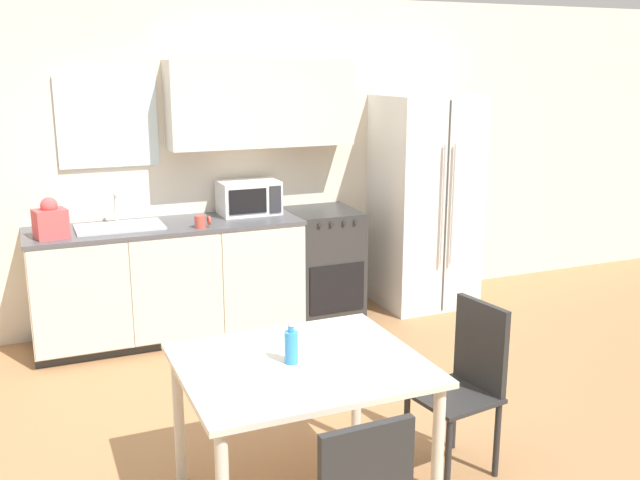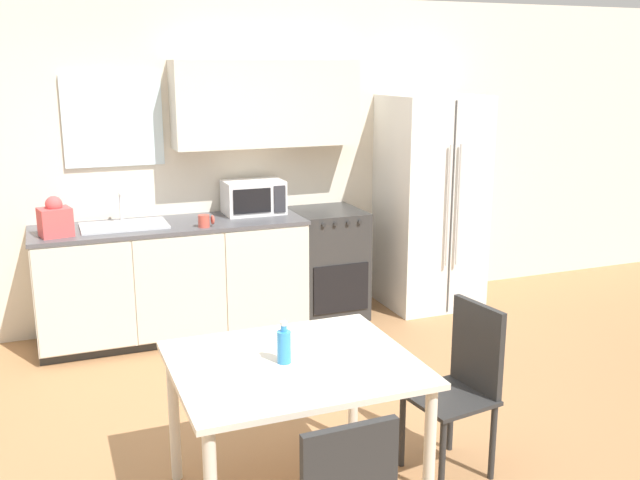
{
  "view_description": "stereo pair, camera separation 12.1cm",
  "coord_description": "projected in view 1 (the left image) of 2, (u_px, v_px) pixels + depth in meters",
  "views": [
    {
      "loc": [
        -1.3,
        -3.53,
        2.15
      ],
      "look_at": [
        0.43,
        0.57,
        1.05
      ],
      "focal_mm": 40.0,
      "sensor_mm": 36.0,
      "label": 1
    },
    {
      "loc": [
        -1.19,
        -3.58,
        2.15
      ],
      "look_at": [
        0.43,
        0.57,
        1.05
      ],
      "focal_mm": 40.0,
      "sensor_mm": 36.0,
      "label": 2
    }
  ],
  "objects": [
    {
      "name": "wall_back",
      "position": [
        200.0,
        154.0,
        5.88
      ],
      "size": [
        12.0,
        0.38,
        2.7
      ],
      "color": "beige",
      "rests_on": "ground_plane"
    },
    {
      "name": "grocery_bag_0",
      "position": [
        50.0,
        221.0,
        5.1
      ],
      "size": [
        0.25,
        0.23,
        0.3
      ],
      "rotation": [
        0.0,
        0.0,
        0.22
      ],
      "color": "#D14C4C",
      "rests_on": "kitchen_counter"
    },
    {
      "name": "oven_range",
      "position": [
        323.0,
        263.0,
        6.2
      ],
      "size": [
        0.57,
        0.63,
        0.94
      ],
      "color": "#2D2D2D",
      "rests_on": "ground_plane"
    },
    {
      "name": "drink_bottle",
      "position": [
        291.0,
        346.0,
        3.38
      ],
      "size": [
        0.07,
        0.07,
        0.21
      ],
      "color": "#338CD8",
      "rests_on": "dining_table"
    },
    {
      "name": "microwave",
      "position": [
        249.0,
        197.0,
        5.92
      ],
      "size": [
        0.49,
        0.34,
        0.28
      ],
      "color": "silver",
      "rests_on": "kitchen_counter"
    },
    {
      "name": "kitchen_sink",
      "position": [
        119.0,
        226.0,
        5.44
      ],
      "size": [
        0.65,
        0.39,
        0.25
      ],
      "color": "#B7BABC",
      "rests_on": "kitchen_counter"
    },
    {
      "name": "ground_plane",
      "position": [
        290.0,
        442.0,
        4.17
      ],
      "size": [
        12.0,
        12.0,
        0.0
      ],
      "primitive_type": "plane",
      "color": "#9E7047"
    },
    {
      "name": "dining_table",
      "position": [
        301.0,
        380.0,
        3.44
      ],
      "size": [
        1.15,
        0.99,
        0.77
      ],
      "color": "beige",
      "rests_on": "ground_plane"
    },
    {
      "name": "dining_chair_side",
      "position": [
        468.0,
        375.0,
        3.81
      ],
      "size": [
        0.45,
        0.45,
        0.93
      ],
      "rotation": [
        0.0,
        0.0,
        1.72
      ],
      "color": "#282828",
      "rests_on": "ground_plane"
    },
    {
      "name": "refrigerator",
      "position": [
        424.0,
        202.0,
        6.41
      ],
      "size": [
        0.82,
        0.76,
        1.89
      ],
      "color": "silver",
      "rests_on": "ground_plane"
    },
    {
      "name": "kitchen_counter",
      "position": [
        169.0,
        281.0,
        5.68
      ],
      "size": [
        2.11,
        0.67,
        0.94
      ],
      "color": "#333333",
      "rests_on": "ground_plane"
    },
    {
      "name": "coffee_mug",
      "position": [
        201.0,
        222.0,
        5.43
      ],
      "size": [
        0.12,
        0.09,
        0.1
      ],
      "color": "#BF4C3F",
      "rests_on": "kitchen_counter"
    }
  ]
}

